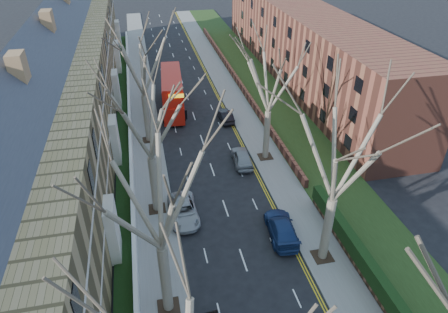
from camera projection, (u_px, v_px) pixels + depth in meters
pavement_left at (142, 100)px, 52.71m from camera, size 3.00×102.00×0.12m
pavement_right at (231, 92)px, 54.86m from camera, size 3.00×102.00×0.12m
terrace_left at (66, 89)px, 41.80m from camera, size 9.70×78.00×13.60m
flats_right at (302, 43)px, 57.61m from camera, size 13.97×54.00×10.00m
wall_hedge_right at (397, 312)px, 24.01m from camera, size 0.70×24.00×1.80m
front_wall_left at (130, 125)px, 45.50m from camera, size 0.30×78.00×1.00m
grass_verge_right at (262, 89)px, 55.62m from camera, size 6.00×102.00×0.06m
tree_left_mid at (155, 189)px, 20.41m from camera, size 10.50×10.50×14.71m
tree_left_far at (146, 111)px, 28.85m from camera, size 10.15×10.15×14.22m
tree_left_dist at (139, 55)px, 38.60m from camera, size 10.50×10.50×14.71m
tree_right_mid at (343, 145)px, 24.11m from camera, size 10.50×10.50×14.71m
tree_right_far at (271, 71)px, 35.86m from camera, size 10.15×10.15×14.22m
double_decker_bus at (172, 93)px, 49.31m from camera, size 3.26×10.73×4.44m
car_left_far at (184, 211)px, 32.65m from camera, size 2.34×4.91×1.35m
car_right_near at (281, 228)px, 30.83m from camera, size 2.49×5.13×1.44m
car_right_mid at (242, 157)px, 39.47m from camera, size 1.99×4.38×1.46m
car_right_far at (225, 116)px, 47.49m from camera, size 1.52×3.96×1.29m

